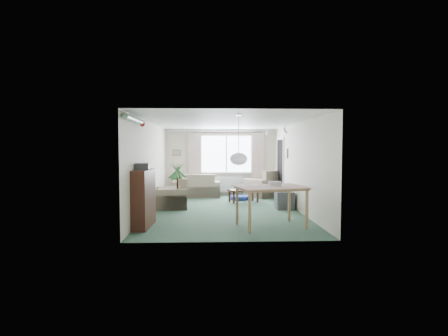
{
  "coord_description": "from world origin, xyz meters",
  "views": [
    {
      "loc": [
        -0.39,
        -9.48,
        1.68
      ],
      "look_at": [
        0.0,
        0.3,
        1.15
      ],
      "focal_mm": 28.0,
      "sensor_mm": 36.0,
      "label": 1
    }
  ],
  "objects_px": {
    "sofa": "(196,185)",
    "dining_table": "(271,207)",
    "coffee_table": "(243,196)",
    "bookshelf": "(143,198)",
    "armchair_left": "(171,193)",
    "tv_cube": "(284,200)",
    "houseplant": "(177,185)",
    "armchair_corner": "(263,183)",
    "pet_bed": "(240,198)"
  },
  "relations": [
    {
      "from": "bookshelf",
      "to": "dining_table",
      "type": "distance_m",
      "value": 2.77
    },
    {
      "from": "bookshelf",
      "to": "dining_table",
      "type": "relative_size",
      "value": 0.9
    },
    {
      "from": "bookshelf",
      "to": "houseplant",
      "type": "xyz_separation_m",
      "value": [
        0.52,
        2.36,
        0.05
      ]
    },
    {
      "from": "bookshelf",
      "to": "armchair_corner",
      "type": "bearing_deg",
      "value": 57.93
    },
    {
      "from": "sofa",
      "to": "armchair_left",
      "type": "relative_size",
      "value": 1.72
    },
    {
      "from": "sofa",
      "to": "houseplant",
      "type": "distance_m",
      "value": 2.41
    },
    {
      "from": "pet_bed",
      "to": "houseplant",
      "type": "bearing_deg",
      "value": -139.26
    },
    {
      "from": "armchair_corner",
      "to": "pet_bed",
      "type": "xyz_separation_m",
      "value": [
        -0.89,
        -0.69,
        -0.41
      ]
    },
    {
      "from": "armchair_corner",
      "to": "dining_table",
      "type": "distance_m",
      "value": 4.79
    },
    {
      "from": "dining_table",
      "to": "bookshelf",
      "type": "bearing_deg",
      "value": 178.54
    },
    {
      "from": "armchair_corner",
      "to": "pet_bed",
      "type": "height_order",
      "value": "armchair_corner"
    },
    {
      "from": "pet_bed",
      "to": "bookshelf",
      "type": "bearing_deg",
      "value": -121.29
    },
    {
      "from": "coffee_table",
      "to": "tv_cube",
      "type": "relative_size",
      "value": 1.69
    },
    {
      "from": "dining_table",
      "to": "pet_bed",
      "type": "xyz_separation_m",
      "value": [
        -0.34,
        4.07,
        -0.37
      ]
    },
    {
      "from": "coffee_table",
      "to": "pet_bed",
      "type": "distance_m",
      "value": 0.57
    },
    {
      "from": "armchair_left",
      "to": "dining_table",
      "type": "bearing_deg",
      "value": 39.9
    },
    {
      "from": "sofa",
      "to": "dining_table",
      "type": "height_order",
      "value": "dining_table"
    },
    {
      "from": "sofa",
      "to": "tv_cube",
      "type": "relative_size",
      "value": 3.04
    },
    {
      "from": "dining_table",
      "to": "pet_bed",
      "type": "distance_m",
      "value": 4.1
    },
    {
      "from": "armchair_left",
      "to": "coffee_table",
      "type": "distance_m",
      "value": 2.4
    },
    {
      "from": "armchair_left",
      "to": "coffee_table",
      "type": "bearing_deg",
      "value": 110.83
    },
    {
      "from": "bookshelf",
      "to": "pet_bed",
      "type": "xyz_separation_m",
      "value": [
        2.43,
        4.0,
        -0.56
      ]
    },
    {
      "from": "armchair_left",
      "to": "houseplant",
      "type": "height_order",
      "value": "houseplant"
    },
    {
      "from": "houseplant",
      "to": "tv_cube",
      "type": "height_order",
      "value": "houseplant"
    },
    {
      "from": "coffee_table",
      "to": "pet_bed",
      "type": "bearing_deg",
      "value": 97.98
    },
    {
      "from": "tv_cube",
      "to": "pet_bed",
      "type": "xyz_separation_m",
      "value": [
        -1.11,
        1.84,
        -0.18
      ]
    },
    {
      "from": "coffee_table",
      "to": "dining_table",
      "type": "height_order",
      "value": "dining_table"
    },
    {
      "from": "armchair_left",
      "to": "tv_cube",
      "type": "relative_size",
      "value": 1.76
    },
    {
      "from": "armchair_corner",
      "to": "houseplant",
      "type": "relative_size",
      "value": 0.78
    },
    {
      "from": "houseplant",
      "to": "tv_cube",
      "type": "xyz_separation_m",
      "value": [
        3.02,
        -0.2,
        -0.43
      ]
    },
    {
      "from": "sofa",
      "to": "coffee_table",
      "type": "distance_m",
      "value": 2.01
    },
    {
      "from": "armchair_corner",
      "to": "houseplant",
      "type": "height_order",
      "value": "houseplant"
    },
    {
      "from": "sofa",
      "to": "bookshelf",
      "type": "relative_size",
      "value": 1.31
    },
    {
      "from": "dining_table",
      "to": "armchair_left",
      "type": "bearing_deg",
      "value": 134.08
    },
    {
      "from": "coffee_table",
      "to": "bookshelf",
      "type": "distance_m",
      "value": 4.28
    },
    {
      "from": "armchair_left",
      "to": "pet_bed",
      "type": "height_order",
      "value": "armchair_left"
    },
    {
      "from": "coffee_table",
      "to": "bookshelf",
      "type": "xyz_separation_m",
      "value": [
        -2.51,
        -3.45,
        0.42
      ]
    },
    {
      "from": "tv_cube",
      "to": "pet_bed",
      "type": "distance_m",
      "value": 2.16
    },
    {
      "from": "bookshelf",
      "to": "tv_cube",
      "type": "relative_size",
      "value": 2.31
    },
    {
      "from": "coffee_table",
      "to": "bookshelf",
      "type": "bearing_deg",
      "value": -126.03
    },
    {
      "from": "armchair_left",
      "to": "coffee_table",
      "type": "xyz_separation_m",
      "value": [
        2.17,
        1.01,
        -0.22
      ]
    },
    {
      "from": "dining_table",
      "to": "sofa",
      "type": "bearing_deg",
      "value": 110.7
    },
    {
      "from": "coffee_table",
      "to": "pet_bed",
      "type": "xyz_separation_m",
      "value": [
        -0.08,
        0.55,
        -0.14
      ]
    },
    {
      "from": "sofa",
      "to": "coffee_table",
      "type": "bearing_deg",
      "value": 138.81
    },
    {
      "from": "pet_bed",
      "to": "armchair_left",
      "type": "bearing_deg",
      "value": -143.24
    },
    {
      "from": "coffee_table",
      "to": "houseplant",
      "type": "height_order",
      "value": "houseplant"
    },
    {
      "from": "pet_bed",
      "to": "armchair_corner",
      "type": "bearing_deg",
      "value": 37.95
    },
    {
      "from": "bookshelf",
      "to": "tv_cube",
      "type": "xyz_separation_m",
      "value": [
        3.54,
        2.16,
        -0.38
      ]
    },
    {
      "from": "houseplant",
      "to": "dining_table",
      "type": "xyz_separation_m",
      "value": [
        2.24,
        -2.43,
        -0.24
      ]
    },
    {
      "from": "armchair_corner",
      "to": "bookshelf",
      "type": "xyz_separation_m",
      "value": [
        -3.32,
        -4.69,
        0.15
      ]
    }
  ]
}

